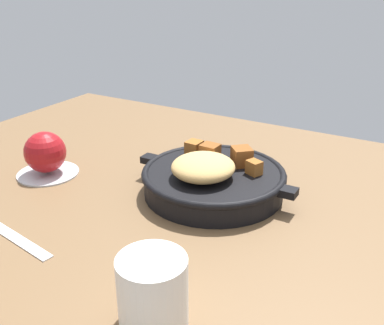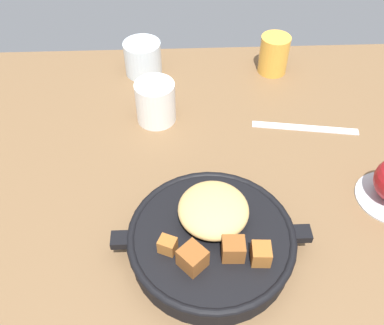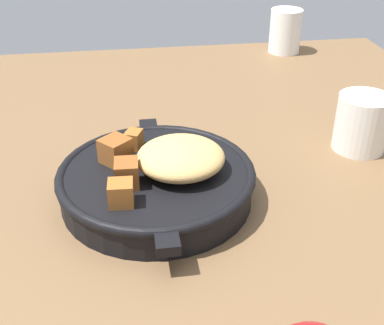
# 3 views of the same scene
# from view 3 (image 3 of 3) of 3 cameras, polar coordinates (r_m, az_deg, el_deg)

# --- Properties ---
(ground_plane) EXTENTS (1.20, 0.92, 0.02)m
(ground_plane) POSITION_cam_3_polar(r_m,az_deg,el_deg) (0.61, 3.65, -5.38)
(ground_plane) COLOR brown
(cast_iron_skillet) EXTENTS (0.28, 0.24, 0.08)m
(cast_iron_skillet) POSITION_cam_3_polar(r_m,az_deg,el_deg) (0.60, -3.85, -1.82)
(cast_iron_skillet) COLOR black
(cast_iron_skillet) RESTS_ON ground_plane
(white_creamer_pitcher) EXTENTS (0.07, 0.07, 0.09)m
(white_creamer_pitcher) POSITION_cam_3_polar(r_m,az_deg,el_deg) (1.11, 10.58, 14.51)
(white_creamer_pitcher) COLOR white
(white_creamer_pitcher) RESTS_ON ground_plane
(ceramic_mug_white) EXTENTS (0.07, 0.07, 0.08)m
(ceramic_mug_white) POSITION_cam_3_polar(r_m,az_deg,el_deg) (0.74, 18.79, 4.29)
(ceramic_mug_white) COLOR silver
(ceramic_mug_white) RESTS_ON ground_plane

